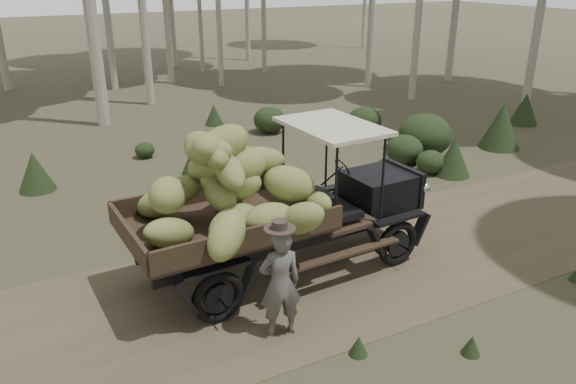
{
  "coord_description": "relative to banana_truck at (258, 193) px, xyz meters",
  "views": [
    {
      "loc": [
        -4.57,
        -7.32,
        5.02
      ],
      "look_at": [
        -0.48,
        0.48,
        1.46
      ],
      "focal_mm": 35.0,
      "sensor_mm": 36.0,
      "label": 1
    }
  ],
  "objects": [
    {
      "name": "undergrowth",
      "position": [
        3.97,
        -0.56,
        -1.1
      ],
      "size": [
        23.03,
        20.23,
        1.32
      ],
      "color": "#233319",
      "rests_on": "ground"
    },
    {
      "name": "banana_truck",
      "position": [
        0.0,
        0.0,
        0.0
      ],
      "size": [
        5.61,
        2.76,
        2.88
      ],
      "rotation": [
        0.0,
        0.0,
        0.05
      ],
      "color": "black",
      "rests_on": "ground"
    },
    {
      "name": "ground",
      "position": [
        1.09,
        -0.34,
        -1.6
      ],
      "size": [
        120.0,
        120.0,
        0.0
      ],
      "primitive_type": "plane",
      "color": "#473D2B",
      "rests_on": "ground"
    },
    {
      "name": "farmer",
      "position": [
        -0.39,
        -1.52,
        -0.74
      ],
      "size": [
        0.67,
        0.52,
        1.82
      ],
      "rotation": [
        0.0,
        0.0,
        2.96
      ],
      "color": "#4F4C48",
      "rests_on": "ground"
    },
    {
      "name": "dirt_track",
      "position": [
        1.09,
        -0.34,
        -1.6
      ],
      "size": [
        70.0,
        4.0,
        0.01
      ],
      "primitive_type": "cube",
      "color": "brown",
      "rests_on": "ground"
    }
  ]
}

